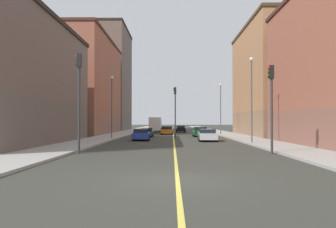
% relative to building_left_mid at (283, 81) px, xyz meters
% --- Properties ---
extents(ground_plane, '(400.00, 400.00, 0.00)m').
position_rel_building_left_mid_xyz_m(ground_plane, '(-16.39, -40.09, -8.22)').
color(ground_plane, '#34352D').
rests_on(ground_plane, ground).
extents(sidewalk_left, '(3.91, 168.00, 0.15)m').
position_rel_building_left_mid_xyz_m(sidewalk_left, '(-7.62, 8.91, -8.15)').
color(sidewalk_left, '#9E9B93').
rests_on(sidewalk_left, ground).
extents(sidewalk_right, '(3.91, 168.00, 0.15)m').
position_rel_building_left_mid_xyz_m(sidewalk_right, '(-25.15, 8.91, -8.15)').
color(sidewalk_right, '#9E9B93').
rests_on(sidewalk_right, ground).
extents(lane_center_stripe, '(0.16, 154.00, 0.01)m').
position_rel_building_left_mid_xyz_m(lane_center_stripe, '(-16.39, 8.91, -8.21)').
color(lane_center_stripe, '#E5D14C').
rests_on(lane_center_stripe, ground).
extents(building_left_mid, '(11.64, 21.65, 16.43)m').
position_rel_building_left_mid_xyz_m(building_left_mid, '(0.00, 0.00, 0.00)').
color(building_left_mid, '#8F6B4F').
rests_on(building_left_mid, ground).
extents(building_right_midblock, '(11.64, 24.93, 16.25)m').
position_rel_building_left_mid_xyz_m(building_right_midblock, '(-32.78, 6.76, -0.09)').
color(building_right_midblock, brown).
rests_on(building_right_midblock, ground).
extents(building_right_distant, '(11.64, 18.74, 23.83)m').
position_rel_building_left_mid_xyz_m(building_right_distant, '(-32.78, 29.62, 3.70)').
color(building_right_distant, brown).
rests_on(building_right_distant, ground).
extents(traffic_light_left_near, '(0.40, 0.32, 5.89)m').
position_rel_building_left_mid_xyz_m(traffic_light_left_near, '(-9.99, -29.62, -4.40)').
color(traffic_light_left_near, '#2D2D2D').
rests_on(traffic_light_left_near, ground).
extents(traffic_light_right_near, '(0.40, 0.32, 6.69)m').
position_rel_building_left_mid_xyz_m(traffic_light_right_near, '(-22.82, -29.62, -3.94)').
color(traffic_light_right_near, '#2D2D2D').
rests_on(traffic_light_right_near, ground).
extents(traffic_light_median_far, '(0.40, 0.32, 6.54)m').
position_rel_building_left_mid_xyz_m(traffic_light_median_far, '(-16.19, -7.83, -4.03)').
color(traffic_light_median_far, '#2D2D2D').
rests_on(traffic_light_median_far, ground).
extents(street_lamp_left_near, '(0.36, 0.36, 8.15)m').
position_rel_building_left_mid_xyz_m(street_lamp_left_near, '(-8.98, -19.27, -3.22)').
color(street_lamp_left_near, '#4C4C51').
rests_on(street_lamp_left_near, ground).
extents(street_lamp_right_near, '(0.36, 0.36, 7.40)m').
position_rel_building_left_mid_xyz_m(street_lamp_right_near, '(-23.80, -10.96, -3.61)').
color(street_lamp_right_near, '#4C4C51').
rests_on(street_lamp_right_near, ground).
extents(street_lamp_left_far, '(0.36, 0.36, 7.94)m').
position_rel_building_left_mid_xyz_m(street_lamp_left_far, '(-8.98, 2.32, -3.33)').
color(street_lamp_left_far, '#4C4C51').
rests_on(street_lamp_left_far, ground).
extents(car_teal, '(1.84, 4.25, 1.23)m').
position_rel_building_left_mid_xyz_m(car_teal, '(-20.10, -4.39, -7.62)').
color(car_teal, '#196670').
rests_on(car_teal, ground).
extents(car_blue, '(2.05, 4.57, 1.31)m').
position_rel_building_left_mid_xyz_m(car_blue, '(-20.10, -13.03, -7.57)').
color(car_blue, '#23389E').
rests_on(car_blue, ground).
extents(car_green, '(2.02, 4.04, 1.38)m').
position_rel_building_left_mid_xyz_m(car_green, '(-12.71, -3.75, -7.55)').
color(car_green, '#1E6B38').
rests_on(car_green, ground).
extents(car_orange, '(2.03, 3.98, 1.33)m').
position_rel_building_left_mid_xyz_m(car_orange, '(-17.42, 4.80, -7.58)').
color(car_orange, orange).
rests_on(car_orange, ground).
extents(car_silver, '(2.07, 4.66, 1.30)m').
position_rel_building_left_mid_xyz_m(car_silver, '(-12.72, -14.45, -7.57)').
color(car_silver, silver).
rests_on(car_silver, ground).
extents(car_black, '(1.86, 4.59, 1.31)m').
position_rel_building_left_mid_xyz_m(car_black, '(-14.92, 15.89, -7.59)').
color(car_black, black).
rests_on(car_black, ground).
extents(box_truck, '(2.31, 7.16, 2.90)m').
position_rel_building_left_mid_xyz_m(box_truck, '(-19.88, 16.45, -6.65)').
color(box_truck, navy).
rests_on(box_truck, ground).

